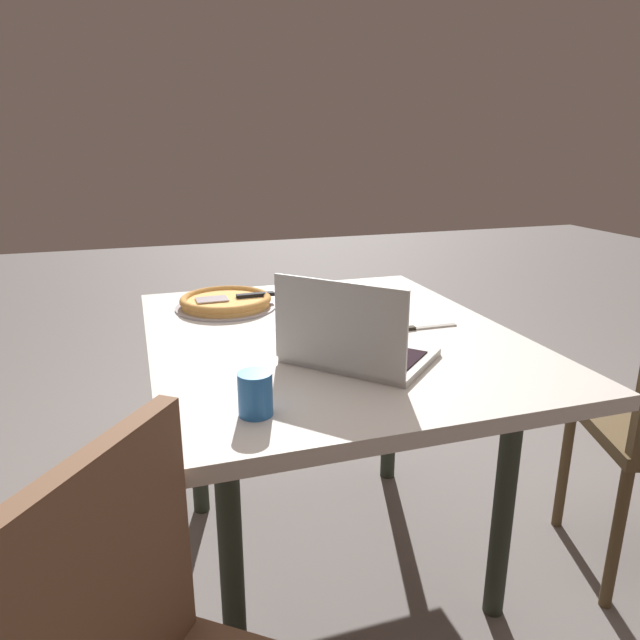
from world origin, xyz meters
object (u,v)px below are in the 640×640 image
(dining_table, at_px, (331,359))
(drink_cup, at_px, (255,393))
(pizza_plate, at_px, (339,295))
(pizza_tray, at_px, (226,302))
(table_knife, at_px, (413,328))
(laptop, at_px, (354,346))

(dining_table, relative_size, drink_cup, 13.43)
(pizza_plate, distance_m, pizza_tray, 0.39)
(dining_table, height_order, table_knife, table_knife)
(pizza_tray, bearing_deg, pizza_plate, 88.11)
(pizza_plate, height_order, drink_cup, drink_cup)
(dining_table, relative_size, table_knife, 5.31)
(pizza_plate, bearing_deg, drink_cup, -30.34)
(laptop, relative_size, pizza_plate, 1.88)
(pizza_plate, relative_size, drink_cup, 2.48)
(dining_table, relative_size, laptop, 2.88)
(laptop, xyz_separation_m, table_knife, (-0.20, 0.26, -0.04))
(laptop, relative_size, drink_cup, 4.66)
(laptop, relative_size, pizza_tray, 1.28)
(drink_cup, bearing_deg, pizza_tray, 175.23)
(pizza_tray, bearing_deg, table_knife, 50.52)
(dining_table, xyz_separation_m, laptop, (0.24, -0.02, 0.13))
(dining_table, distance_m, pizza_tray, 0.44)
(table_knife, bearing_deg, pizza_plate, -166.65)
(dining_table, relative_size, pizza_tray, 3.69)
(pizza_tray, distance_m, drink_cup, 0.80)
(drink_cup, bearing_deg, table_knife, 125.90)
(dining_table, bearing_deg, drink_cup, -35.16)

